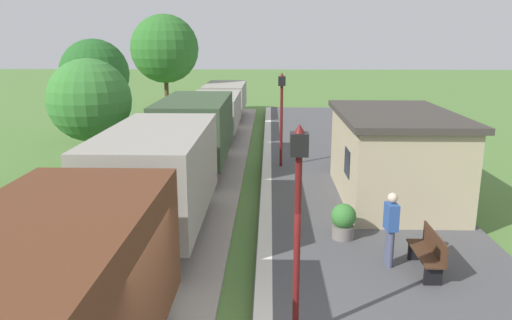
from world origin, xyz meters
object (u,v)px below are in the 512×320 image
object	(u,v)px
station_hut	(393,155)
lamp_post_far	(282,102)
bench_near_hut	(428,252)
bench_down_platform	(356,154)
tree_field_left	(95,74)
tree_field_distant	(165,49)
freight_train	(192,139)
person_waiting	(391,226)
potted_planter	(343,221)
tree_trackside_far	(90,100)
lamp_post_near	(298,195)

from	to	relation	value
station_hut	lamp_post_far	distance (m)	5.36
bench_near_hut	bench_down_platform	xyz separation A→B (m)	(0.00, 9.34, 0.00)
tree_field_left	tree_field_distant	distance (m)	7.66
freight_train	bench_down_platform	xyz separation A→B (m)	(6.37, 1.48, -0.86)
person_waiting	tree_field_left	bearing A→B (deg)	-57.40
bench_down_platform	tree_field_left	world-z (taller)	tree_field_left
potted_planter	tree_trackside_far	distance (m)	10.31
bench_near_hut	lamp_post_near	xyz separation A→B (m)	(-3.01, -2.51, 2.08)
freight_train	potted_planter	distance (m)	7.75
station_hut	potted_planter	bearing A→B (deg)	-120.87
potted_planter	lamp_post_near	xyz separation A→B (m)	(-1.43, -4.35, 2.08)
lamp_post_near	lamp_post_far	bearing A→B (deg)	90.00
freight_train	tree_field_distant	world-z (taller)	tree_field_distant
lamp_post_far	person_waiting	bearing A→B (deg)	-75.82
tree_field_distant	person_waiting	bearing A→B (deg)	-66.83
person_waiting	lamp_post_near	world-z (taller)	lamp_post_near
lamp_post_far	tree_trackside_far	xyz separation A→B (m)	(-6.91, -1.73, 0.27)
freight_train	bench_near_hut	world-z (taller)	freight_train
lamp_post_far	bench_near_hut	bearing A→B (deg)	-71.79
bench_down_platform	tree_field_distant	bearing A→B (deg)	127.86
person_waiting	tree_field_left	world-z (taller)	tree_field_left
lamp_post_near	lamp_post_far	distance (m)	11.66
tree_field_distant	station_hut	bearing A→B (deg)	-58.33
lamp_post_near	lamp_post_far	size ratio (longest dim) A/B	1.00
potted_planter	tree_field_distant	size ratio (longest dim) A/B	0.14
bench_near_hut	lamp_post_far	world-z (taller)	lamp_post_far
freight_train	tree_trackside_far	distance (m)	3.88
bench_near_hut	bench_down_platform	size ratio (longest dim) A/B	1.00
person_waiting	tree_trackside_far	world-z (taller)	tree_trackside_far
person_waiting	potted_planter	distance (m)	1.79
bench_down_platform	tree_trackside_far	world-z (taller)	tree_trackside_far
tree_field_left	station_hut	bearing A→B (deg)	-38.23
station_hut	lamp_post_far	size ratio (longest dim) A/B	1.57
station_hut	tree_field_distant	size ratio (longest dim) A/B	0.86
tree_trackside_far	tree_field_distant	bearing A→B (deg)	91.55
bench_down_platform	potted_planter	size ratio (longest dim) A/B	1.64
station_hut	bench_near_hut	bearing A→B (deg)	-94.73
lamp_post_near	bench_near_hut	bearing A→B (deg)	39.85
freight_train	tree_field_left	size ratio (longest dim) A/B	6.23
freight_train	station_hut	distance (m)	7.31
potted_planter	station_hut	bearing A→B (deg)	59.13
freight_train	station_hut	world-z (taller)	station_hut
lamp_post_near	person_waiting	bearing A→B (deg)	51.54
tree_trackside_far	tree_field_left	size ratio (longest dim) A/B	0.87
person_waiting	tree_field_left	xyz separation A→B (m)	(-11.72, 15.07, 2.28)
bench_down_platform	tree_field_distant	world-z (taller)	tree_field_distant
potted_planter	freight_train	bearing A→B (deg)	128.47
bench_near_hut	tree_field_distant	distance (m)	25.18
station_hut	tree_field_distant	distance (m)	20.70
bench_near_hut	tree_field_distant	xyz separation A→B (m)	(-10.33, 22.63, 3.84)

